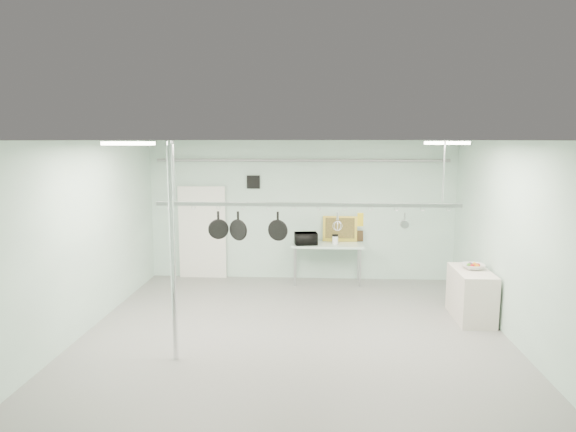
# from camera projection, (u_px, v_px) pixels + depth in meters

# --- Properties ---
(floor) EXTENTS (8.00, 8.00, 0.00)m
(floor) POSITION_uv_depth(u_px,v_px,m) (293.00, 345.00, 8.09)
(floor) COLOR gray
(floor) RESTS_ON ground
(ceiling) EXTENTS (7.00, 8.00, 0.02)m
(ceiling) POSITION_uv_depth(u_px,v_px,m) (293.00, 141.00, 7.62)
(ceiling) COLOR silver
(ceiling) RESTS_ON back_wall
(back_wall) EXTENTS (7.00, 0.02, 3.20)m
(back_wall) POSITION_uv_depth(u_px,v_px,m) (301.00, 210.00, 11.79)
(back_wall) COLOR silver
(back_wall) RESTS_ON floor
(right_wall) EXTENTS (0.02, 8.00, 3.20)m
(right_wall) POSITION_uv_depth(u_px,v_px,m) (526.00, 249.00, 7.65)
(right_wall) COLOR silver
(right_wall) RESTS_ON floor
(door) EXTENTS (1.10, 0.10, 2.20)m
(door) POSITION_uv_depth(u_px,v_px,m) (203.00, 233.00, 11.95)
(door) COLOR silver
(door) RESTS_ON floor
(wall_vent) EXTENTS (0.30, 0.04, 0.30)m
(wall_vent) POSITION_uv_depth(u_px,v_px,m) (253.00, 182.00, 11.74)
(wall_vent) COLOR black
(wall_vent) RESTS_ON back_wall
(conduit_pipe) EXTENTS (6.60, 0.07, 0.07)m
(conduit_pipe) POSITION_uv_depth(u_px,v_px,m) (301.00, 160.00, 11.53)
(conduit_pipe) COLOR gray
(conduit_pipe) RESTS_ON back_wall
(chrome_pole) EXTENTS (0.08, 0.08, 3.20)m
(chrome_pole) POSITION_uv_depth(u_px,v_px,m) (173.00, 253.00, 7.36)
(chrome_pole) COLOR silver
(chrome_pole) RESTS_ON floor
(prep_table) EXTENTS (1.60, 0.70, 0.91)m
(prep_table) POSITION_uv_depth(u_px,v_px,m) (327.00, 247.00, 11.49)
(prep_table) COLOR silver
(prep_table) RESTS_ON floor
(side_cabinet) EXTENTS (0.60, 1.20, 0.90)m
(side_cabinet) POSITION_uv_depth(u_px,v_px,m) (471.00, 295.00, 9.22)
(side_cabinet) COLOR beige
(side_cabinet) RESTS_ON floor
(pot_rack) EXTENTS (4.80, 0.06, 1.00)m
(pot_rack) POSITION_uv_depth(u_px,v_px,m) (307.00, 203.00, 8.04)
(pot_rack) COLOR #B7B7BC
(pot_rack) RESTS_ON ceiling
(light_panel_left) EXTENTS (0.65, 0.30, 0.05)m
(light_panel_left) POSITION_uv_depth(u_px,v_px,m) (128.00, 143.00, 6.96)
(light_panel_left) COLOR white
(light_panel_left) RESTS_ON ceiling
(light_panel_right) EXTENTS (0.65, 0.30, 0.05)m
(light_panel_right) POSITION_uv_depth(u_px,v_px,m) (447.00, 143.00, 8.08)
(light_panel_right) COLOR white
(light_panel_right) RESTS_ON ceiling
(microwave) EXTENTS (0.54, 0.41, 0.27)m
(microwave) POSITION_uv_depth(u_px,v_px,m) (306.00, 239.00, 11.36)
(microwave) COLOR black
(microwave) RESTS_ON prep_table
(coffee_canister) EXTENTS (0.15, 0.15, 0.18)m
(coffee_canister) POSITION_uv_depth(u_px,v_px,m) (335.00, 240.00, 11.42)
(coffee_canister) COLOR white
(coffee_canister) RESTS_ON prep_table
(painting_large) EXTENTS (0.78, 0.15, 0.58)m
(painting_large) POSITION_uv_depth(u_px,v_px,m) (340.00, 229.00, 11.71)
(painting_large) COLOR gold
(painting_large) RESTS_ON prep_table
(painting_small) EXTENTS (0.31, 0.10, 0.25)m
(painting_small) POSITION_uv_depth(u_px,v_px,m) (356.00, 236.00, 11.71)
(painting_small) COLOR #342512
(painting_small) RESTS_ON prep_table
(fruit_bowl) EXTENTS (0.40, 0.40, 0.09)m
(fruit_bowl) POSITION_uv_depth(u_px,v_px,m) (473.00, 267.00, 9.23)
(fruit_bowl) COLOR silver
(fruit_bowl) RESTS_ON side_cabinet
(skillet_left) EXTENTS (0.33, 0.13, 0.44)m
(skillet_left) POSITION_uv_depth(u_px,v_px,m) (218.00, 225.00, 8.18)
(skillet_left) COLOR black
(skillet_left) RESTS_ON pot_rack
(skillet_mid) EXTENTS (0.33, 0.21, 0.46)m
(skillet_mid) POSITION_uv_depth(u_px,v_px,m) (238.00, 226.00, 8.16)
(skillet_mid) COLOR black
(skillet_mid) RESTS_ON pot_rack
(skillet_right) EXTENTS (0.34, 0.17, 0.46)m
(skillet_right) POSITION_uv_depth(u_px,v_px,m) (278.00, 226.00, 8.12)
(skillet_right) COLOR black
(skillet_right) RESTS_ON pot_rack
(whisk) EXTENTS (0.16, 0.16, 0.31)m
(whisk) POSITION_uv_depth(u_px,v_px,m) (338.00, 222.00, 8.06)
(whisk) COLOR #B7B6BB
(whisk) RESTS_ON pot_rack
(grater) EXTENTS (0.10, 0.03, 0.23)m
(grater) POSITION_uv_depth(u_px,v_px,m) (360.00, 220.00, 8.03)
(grater) COLOR orange
(grater) RESTS_ON pot_rack
(saucepan) EXTENTS (0.14, 0.11, 0.24)m
(saucepan) POSITION_uv_depth(u_px,v_px,m) (405.00, 220.00, 8.00)
(saucepan) COLOR silver
(saucepan) RESTS_ON pot_rack
(fruit_cluster) EXTENTS (0.24, 0.24, 0.09)m
(fruit_cluster) POSITION_uv_depth(u_px,v_px,m) (473.00, 264.00, 9.22)
(fruit_cluster) COLOR #A90F14
(fruit_cluster) RESTS_ON fruit_bowl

